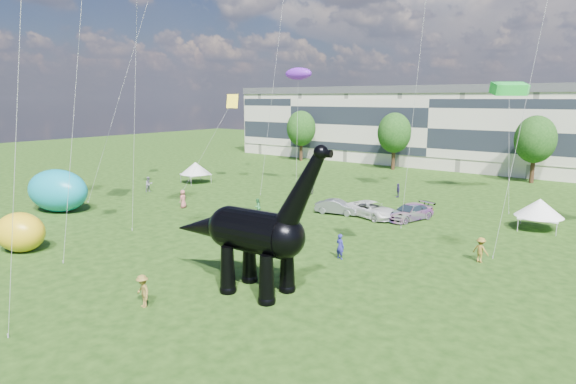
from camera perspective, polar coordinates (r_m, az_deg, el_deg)
The scene contains 16 objects.
ground at distance 28.96m, azimuth -12.87°, elevation -11.78°, with size 220.00×220.00×0.00m, color #16330C.
terrace_row at distance 84.00m, azimuth 17.64°, elevation 7.07°, with size 78.00×11.00×12.00m, color beige.
tree_far_left at distance 86.44m, azimuth 1.57°, elevation 7.87°, with size 5.20×5.20×9.44m.
tree_mid_left at distance 77.23m, azimuth 12.50°, elevation 7.24°, with size 5.20×5.20×9.44m.
tree_mid_right at distance 71.06m, azimuth 27.30°, elevation 5.96°, with size 5.20×5.20×9.44m.
dinosaur_sculpture at distance 27.88m, azimuth -4.50°, elevation -4.90°, with size 11.22×3.26×9.16m.
car_silver at distance 55.46m, azimuth 1.81°, elevation 0.23°, with size 1.61×4.01×1.37m, color #B6B6BB.
car_grey at distance 47.03m, azimuth 5.85°, elevation -1.78°, with size 1.48×4.24×1.40m, color gray.
car_white at distance 46.11m, azimuth 9.83°, elevation -2.07°, with size 2.51×5.44×1.51m, color white.
car_dark at distance 45.91m, azimuth 14.25°, elevation -2.32°, with size 2.09×5.15×1.49m, color #595960.
gazebo_near at distance 46.22m, azimuth 27.65°, elevation -1.69°, with size 4.36×4.36×2.72m.
gazebo_left at distance 64.98m, azimuth -10.91°, elevation 2.77°, with size 4.82×4.82×2.78m.
inflatable_teal at distance 52.79m, azimuth -25.63°, elevation 0.16°, with size 6.75×4.22×4.22m, color #0E8FA8.
inflatable_yellow at distance 40.42m, azimuth -29.15°, elevation -4.17°, with size 3.80×2.92×2.92m, color gold.
visitors at distance 41.73m, azimuth -0.10°, elevation -3.10°, with size 46.05×37.46×1.88m.
kites at distance 57.01m, azimuth 11.72°, elevation 12.86°, with size 57.45×47.66×25.63m.
Camera 1 is at (20.88, -16.71, 11.11)m, focal length 30.00 mm.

